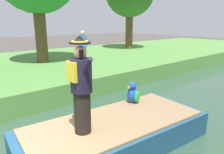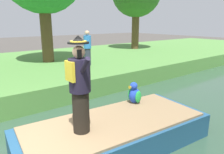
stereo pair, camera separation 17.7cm
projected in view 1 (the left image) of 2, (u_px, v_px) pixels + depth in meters
boat at (116, 133)px, 4.71m from camera, size 2.18×4.35×0.61m
person_pirate at (81, 86)px, 3.89m from camera, size 0.61×0.42×1.85m
parrot_plush at (133, 94)px, 5.57m from camera, size 0.36×0.35×0.57m
person_bystander at (83, 48)px, 9.65m from camera, size 0.34×0.34×1.60m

